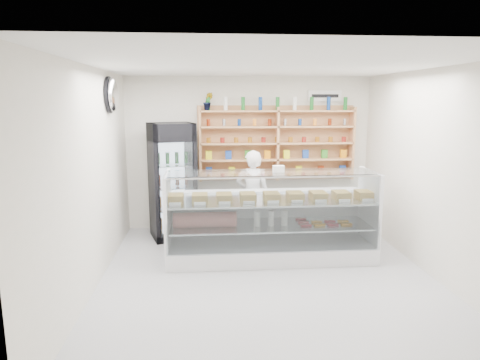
{
  "coord_description": "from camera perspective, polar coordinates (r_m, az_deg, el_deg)",
  "views": [
    {
      "loc": [
        -0.83,
        -5.38,
        2.38
      ],
      "look_at": [
        -0.3,
        0.9,
        1.19
      ],
      "focal_mm": 32.0,
      "sensor_mm": 36.0,
      "label": 1
    }
  ],
  "objects": [
    {
      "name": "wall_shelving",
      "position": [
        7.88,
        4.96,
        4.88
      ],
      "size": [
        2.84,
        0.28,
        1.33
      ],
      "color": "tan",
      "rests_on": "back_wall"
    },
    {
      "name": "display_counter",
      "position": [
        6.53,
        4.01,
        -7.33
      ],
      "size": [
        3.09,
        0.92,
        1.34
      ],
      "color": "white",
      "rests_on": "floor"
    },
    {
      "name": "wall_sign",
      "position": [
        8.16,
        11.25,
        10.94
      ],
      "size": [
        0.62,
        0.03,
        0.2
      ],
      "primitive_type": "cube",
      "color": "white",
      "rests_on": "back_wall"
    },
    {
      "name": "potted_plant",
      "position": [
        7.72,
        -4.29,
        10.41
      ],
      "size": [
        0.17,
        0.14,
        0.31
      ],
      "primitive_type": "imported",
      "rotation": [
        0.0,
        0.0,
        0.02
      ],
      "color": "#1E6626",
      "rests_on": "wall_shelving"
    },
    {
      "name": "shop_worker",
      "position": [
        7.28,
        1.69,
        -2.08
      ],
      "size": [
        0.62,
        0.45,
        1.55
      ],
      "primitive_type": "imported",
      "rotation": [
        0.0,
        0.0,
        2.99
      ],
      "color": "white",
      "rests_on": "floor"
    },
    {
      "name": "security_mirror",
      "position": [
        6.72,
        -16.62,
        10.81
      ],
      "size": [
        0.15,
        0.5,
        0.5
      ],
      "primitive_type": "ellipsoid",
      "color": "silver",
      "rests_on": "left_wall"
    },
    {
      "name": "room",
      "position": [
        5.53,
        3.9,
        0.42
      ],
      "size": [
        5.0,
        5.0,
        5.0
      ],
      "color": "#99989D",
      "rests_on": "ground"
    },
    {
      "name": "drinks_cooler",
      "position": [
        7.46,
        -9.05,
        -0.12
      ],
      "size": [
        0.89,
        0.87,
        2.0
      ],
      "rotation": [
        0.0,
        0.0,
        0.28
      ],
      "color": "black",
      "rests_on": "floor"
    }
  ]
}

